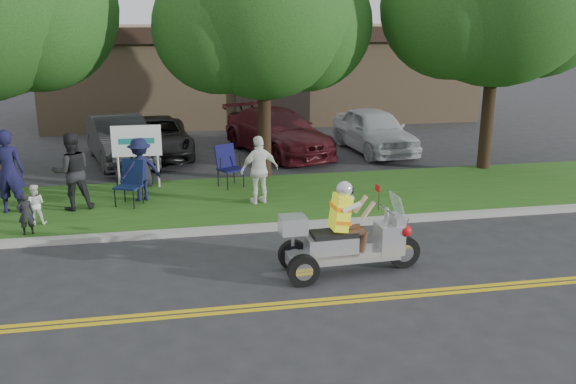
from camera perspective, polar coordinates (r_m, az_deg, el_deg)
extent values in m
plane|color=#28282B|center=(10.36, 1.11, -9.17)|extent=(120.00, 120.00, 0.00)
cube|color=gold|center=(9.84, 1.80, -10.56)|extent=(60.00, 0.10, 0.01)
cube|color=gold|center=(9.98, 1.60, -10.16)|extent=(60.00, 0.10, 0.01)
cube|color=#A8A89E|center=(13.11, -1.61, -3.30)|extent=(60.00, 0.25, 0.12)
cube|color=#235216|center=(15.13, -2.91, -0.64)|extent=(60.00, 4.00, 0.10)
cube|color=#9E7F5B|center=(28.53, -2.79, 11.31)|extent=(18.00, 8.00, 4.00)
cube|color=black|center=(24.43, -1.48, 14.49)|extent=(18.00, 0.30, 0.60)
sphere|color=#1A4112|center=(16.77, -22.64, 15.56)|extent=(4.05, 4.05, 4.05)
cylinder|color=#332114|center=(16.70, -2.24, 8.16)|extent=(0.36, 0.36, 4.20)
sphere|color=#1A4112|center=(16.53, -2.34, 16.94)|extent=(4.80, 4.80, 4.80)
sphere|color=#1A4112|center=(17.05, 1.66, 15.41)|extent=(3.60, 3.60, 3.60)
sphere|color=#1A4112|center=(16.20, -6.56, 15.01)|extent=(3.36, 3.36, 3.36)
cylinder|color=#332114|center=(18.57, 18.36, 9.05)|extent=(0.36, 0.36, 4.76)
sphere|color=#1A4112|center=(19.43, 22.34, 16.02)|extent=(4.20, 4.20, 4.20)
sphere|color=#1A4112|center=(17.64, 15.21, 16.45)|extent=(3.92, 3.92, 3.92)
cylinder|color=silver|center=(16.29, -15.56, 1.81)|extent=(0.06, 0.06, 1.10)
cylinder|color=silver|center=(16.23, -12.04, 2.00)|extent=(0.06, 0.06, 1.10)
cube|color=white|center=(16.08, -13.99, 4.67)|extent=(1.25, 0.06, 0.80)
cylinder|color=black|center=(11.33, 10.77, -5.53)|extent=(0.60, 0.16, 0.59)
cylinder|color=black|center=(10.41, 1.44, -7.36)|extent=(0.56, 0.17, 0.55)
cylinder|color=black|center=(11.05, 0.51, -5.92)|extent=(0.56, 0.17, 0.55)
cube|color=silver|center=(10.94, 5.52, -5.89)|extent=(1.90, 0.54, 0.18)
cube|color=silver|center=(10.78, 4.05, -5.01)|extent=(0.91, 0.49, 0.35)
cube|color=black|center=(10.72, 4.32, -3.95)|extent=(0.81, 0.45, 0.10)
cube|color=silver|center=(11.11, 9.44, -4.26)|extent=(0.47, 0.49, 0.54)
cube|color=silver|center=(10.98, 10.25, -1.38)|extent=(0.21, 0.46, 0.48)
cube|color=silver|center=(10.45, 0.45, -3.06)|extent=(0.46, 0.43, 0.30)
sphere|color=#B20C0F|center=(11.02, 10.85, -3.52)|extent=(0.22, 0.22, 0.22)
cube|color=yellow|center=(10.62, 4.93, -1.90)|extent=(0.36, 0.41, 0.64)
sphere|color=silver|center=(10.52, 5.29, 0.28)|extent=(0.29, 0.29, 0.29)
cylinder|color=black|center=(14.80, -15.88, -0.55)|extent=(0.03, 0.03, 0.44)
cylinder|color=black|center=(14.56, -14.25, -0.70)|extent=(0.03, 0.03, 0.44)
cylinder|color=black|center=(15.16, -15.04, -0.09)|extent=(0.03, 0.03, 0.44)
cylinder|color=black|center=(14.93, -13.42, -0.22)|extent=(0.03, 0.03, 0.44)
cube|color=#0D1A40|center=(14.80, -14.71, 0.47)|extent=(0.72, 0.70, 0.04)
cube|color=#0D1A40|center=(14.92, -14.34, 1.84)|extent=(0.57, 0.39, 0.60)
cylinder|color=black|center=(15.72, -5.68, 1.00)|extent=(0.03, 0.03, 0.46)
cylinder|color=black|center=(15.98, -4.17, 1.29)|extent=(0.03, 0.03, 0.46)
cylinder|color=black|center=(16.09, -6.55, 1.33)|extent=(0.03, 0.03, 0.46)
cylinder|color=black|center=(16.35, -5.06, 1.61)|extent=(0.03, 0.03, 0.46)
cube|color=#0E0D40|center=(15.97, -5.39, 2.14)|extent=(0.74, 0.72, 0.04)
cube|color=#0E0D40|center=(16.10, -5.89, 3.38)|extent=(0.59, 0.41, 0.62)
imported|color=#151437|center=(15.06, -24.69, 1.77)|extent=(0.74, 0.53, 1.92)
imported|color=black|center=(14.78, -19.55, 1.82)|extent=(1.01, 0.87, 1.79)
imported|color=white|center=(14.43, -2.68, 2.09)|extent=(1.03, 0.65, 1.63)
imported|color=#141838|center=(15.09, -13.66, 2.07)|extent=(1.12, 0.85, 1.53)
imported|color=black|center=(16.36, -13.48, 3.12)|extent=(0.84, 0.66, 1.50)
imported|color=black|center=(13.53, -23.33, -1.86)|extent=(0.37, 0.29, 0.89)
imported|color=white|center=(14.12, -22.62, -1.08)|extent=(0.45, 0.36, 0.88)
imported|color=#29292B|center=(19.66, -15.45, 4.73)|extent=(2.56, 4.60, 1.44)
imported|color=black|center=(20.30, -12.15, 5.02)|extent=(2.45, 4.64, 1.24)
imported|color=#461016|center=(20.24, -0.97, 5.66)|extent=(3.59, 5.40, 1.45)
imported|color=silver|center=(20.72, 8.07, 5.75)|extent=(2.13, 4.42, 1.46)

